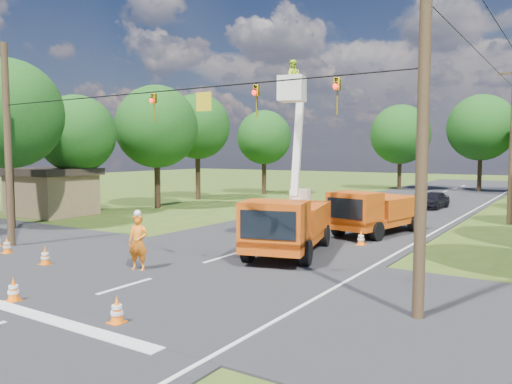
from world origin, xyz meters
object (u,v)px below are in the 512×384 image
Objects in this scene: traffic_cone_2 at (252,246)px; shed at (51,191)px; tree_far_b at (481,128)px; pole_right_near at (423,117)px; traffic_cone_5 at (7,245)px; pole_left at (8,146)px; tree_left_d at (157,127)px; bucket_truck at (288,215)px; second_truck at (375,211)px; tree_left_f at (264,138)px; distant_car at (433,200)px; traffic_cone_1 at (117,310)px; tree_left_c at (77,134)px; tree_left_b at (7,114)px; traffic_cone_4 at (45,256)px; traffic_cone_3 at (361,238)px; traffic_cone_0 at (13,290)px; traffic_cone_7 at (418,222)px; ground_worker at (138,242)px; tree_left_e at (197,127)px.

traffic_cone_2 is 0.13× the size of shed.
pole_right_near is at bearing -83.03° from tree_far_b.
pole_left is (-1.39, 1.04, 4.14)m from traffic_cone_5.
tree_left_d is 34.99m from tree_far_b.
bucket_truck is 11.31× the size of traffic_cone_5.
tree_left_f is (-17.93, 18.01, 4.49)m from second_truck.
traffic_cone_2 is at bearing -34.25° from tree_left_d.
distant_car is 30.25m from traffic_cone_1.
tree_left_f reaches higher than tree_left_c.
pole_right_near is 18.01m from pole_left.
tree_left_b reaches higher than tree_left_d.
traffic_cone_4 is at bearing -110.30° from second_truck.
traffic_cone_5 is 0.13× the size of shed.
traffic_cone_5 is at bearing -77.84° from tree_left_f.
tree_left_d is 15.01m from tree_left_f.
traffic_cone_2 is 0.09× the size of tree_left_c.
tree_left_f is at bearing 130.91° from traffic_cone_3.
traffic_cone_0 is 0.08× the size of pole_left.
shed is 42.86m from tree_far_b.
tree_left_c reaches higher than shed.
tree_left_b is (-5.00, 3.00, 1.81)m from pole_left.
traffic_cone_5 is 32.20m from tree_left_f.
tree_left_d reaches higher than traffic_cone_7.
distant_car is 21.50m from tree_left_d.
distant_car is 5.43× the size of traffic_cone_0.
traffic_cone_1 is 1.00× the size of traffic_cone_3.
traffic_cone_2 is 0.08× the size of pole_left.
tree_left_d is (-17.37, 19.43, 5.77)m from traffic_cone_1.
shed is at bearing -113.20° from tree_left_d.
ground_worker is at bearing -65.92° from tree_left_f.
tree_left_c is 0.86× the size of tree_left_e.
tree_left_c is 0.78× the size of tree_far_b.
tree_left_e reaches higher than traffic_cone_7.
second_truck is 0.62× the size of tree_far_b.
second_truck is 3.41m from traffic_cone_3.
traffic_cone_4 is 0.13× the size of shed.
shed reaches higher than traffic_cone_4.
tree_left_d is at bearing 121.57° from traffic_cone_4.
traffic_cone_4 is at bearing -99.62° from tree_far_b.
pole_left is at bearing -30.96° from tree_left_b.
shed is at bearing -98.28° from tree_left_f.
traffic_cone_1 is at bearing -95.53° from traffic_cone_3.
tree_left_c is at bearing -88.68° from tree_left_e.
bucket_truck is at bearing -90.27° from second_truck.
second_truck reaches higher than traffic_cone_1.
traffic_cone_2 is (-1.30, -0.75, -1.31)m from bucket_truck.
pole_right_near is 0.97× the size of tree_far_b.
traffic_cone_3 is 15.28m from traffic_cone_5.
tree_far_b is at bearing 40.12° from tree_left_f.
distant_car is 0.70× the size of shed.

